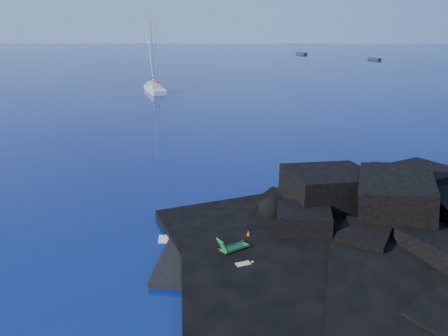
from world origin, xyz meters
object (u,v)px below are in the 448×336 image
object	(u,v)px
sunbather	(243,265)
distant_boat_a	(301,54)
distant_boat_b	(374,60)
sailboat	(155,92)
marker_cone	(248,235)
deck_chair	(235,244)

from	to	relation	value
sunbather	distant_boat_a	bearing A→B (deg)	58.12
sunbather	distant_boat_b	xyz separation A→B (m)	(43.13, 114.58, -0.53)
sailboat	marker_cone	bearing A→B (deg)	-96.59
sailboat	sunbather	size ratio (longest dim) A/B	7.12
sailboat	distant_boat_b	world-z (taller)	sailboat
marker_cone	distant_boat_a	size ratio (longest dim) A/B	0.12
distant_boat_a	distant_boat_b	bearing A→B (deg)	-71.78
marker_cone	deck_chair	bearing A→B (deg)	-118.36
sunbather	marker_cone	size ratio (longest dim) A/B	2.84
sailboat	deck_chair	distance (m)	55.64
sunbather	distant_boat_a	world-z (taller)	sunbather
sunbather	distant_boat_b	size ratio (longest dim) A/B	0.38
deck_chair	sunbather	size ratio (longest dim) A/B	1.04
marker_cone	distant_boat_b	xyz separation A→B (m)	(42.73, 111.67, -0.64)
distant_boat_a	distant_boat_b	size ratio (longest dim) A/B	1.15
sunbather	distant_boat_b	world-z (taller)	sunbather
marker_cone	distant_boat_a	world-z (taller)	marker_cone
sailboat	marker_cone	size ratio (longest dim) A/B	20.20
deck_chair	distant_boat_b	world-z (taller)	deck_chair
sunbather	deck_chair	bearing A→B (deg)	83.55
distant_boat_b	sunbather	bearing A→B (deg)	-135.29
sailboat	sunbather	xyz separation A→B (m)	(13.00, -55.63, 0.53)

